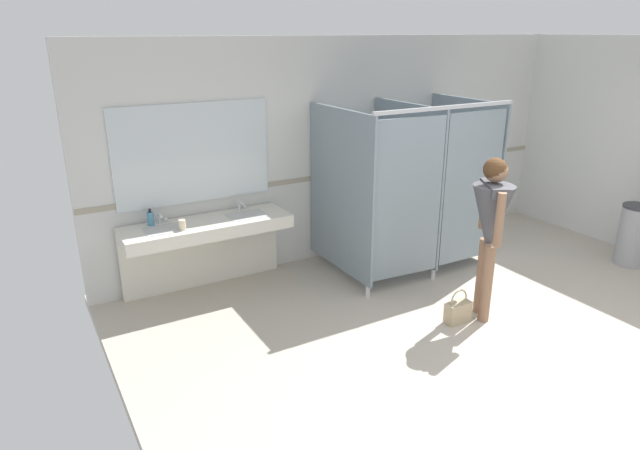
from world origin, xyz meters
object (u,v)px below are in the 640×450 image
trash_bin (634,235)px  paper_cup (182,225)px  person_standing (491,219)px  handbag (458,311)px  soap_dispenser (150,218)px

trash_bin → paper_cup: size_ratio=7.00×
trash_bin → paper_cup: (-5.11, 1.73, 0.50)m
trash_bin → person_standing: bearing=-178.9°
handbag → soap_dispenser: bearing=140.0°
paper_cup → handbag: bearing=-38.4°
person_standing → handbag: 0.97m
person_standing → soap_dispenser: bearing=142.8°
person_standing → trash_bin: bearing=1.1°
trash_bin → soap_dispenser: (-5.35, 2.04, 0.52)m
trash_bin → handbag: bearing=-179.6°
paper_cup → soap_dispenser: bearing=128.6°
handbag → paper_cup: 2.93m
soap_dispenser → trash_bin: bearing=-20.9°
trash_bin → paper_cup: paper_cup is taller
trash_bin → person_standing: person_standing is taller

